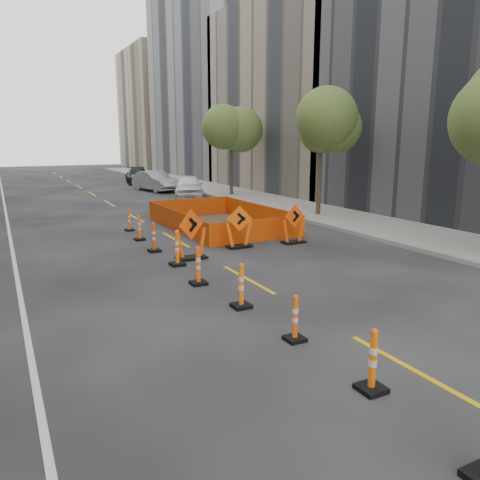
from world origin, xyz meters
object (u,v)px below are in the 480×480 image
channelizer_5 (177,248)px  channelizer_4 (198,265)px  channelizer_2 (295,318)px  chevron_sign_left (191,234)px  channelizer_6 (154,237)px  parked_car_far (138,176)px  chevron_sign_right (294,224)px  channelizer_3 (241,286)px  channelizer_8 (129,220)px  parked_car_mid (155,181)px  parked_car_near (189,186)px  channelizer_1 (373,360)px  chevron_sign_center (239,227)px  channelizer_7 (139,228)px

channelizer_5 → channelizer_4: bearing=-94.4°
channelizer_2 → chevron_sign_left: 6.99m
channelizer_4 → channelizer_6: bearing=89.0°
channelizer_6 → parked_car_far: size_ratio=0.21×
channelizer_5 → chevron_sign_right: bearing=11.7°
channelizer_3 → chevron_sign_right: size_ratio=0.72×
channelizer_3 → channelizer_6: size_ratio=1.03×
channelizer_8 → parked_car_mid: size_ratio=0.21×
channelizer_2 → parked_car_mid: size_ratio=0.21×
channelizer_5 → parked_car_near: parked_car_near is taller
channelizer_1 → chevron_sign_right: size_ratio=0.70×
chevron_sign_center → parked_car_near: parked_car_near is taller
channelizer_6 → chevron_sign_right: chevron_sign_right is taller
channelizer_7 → parked_car_mid: 18.18m
channelizer_5 → channelizer_6: (-0.09, 2.13, -0.04)m
parked_car_mid → parked_car_far: parked_car_mid is taller
chevron_sign_right → chevron_sign_center: bearing=164.6°
channelizer_6 → channelizer_7: 2.13m
channelizer_4 → channelizer_3: bearing=-84.4°
channelizer_5 → chevron_sign_right: (5.06, 1.05, 0.19)m
channelizer_2 → chevron_sign_center: (2.75, 7.73, 0.30)m
channelizer_5 → channelizer_8: bearing=88.9°
channelizer_4 → parked_car_far: 31.08m
channelizer_3 → channelizer_5: bearing=90.6°
channelizer_6 → parked_car_near: bearing=64.3°
channelizer_7 → parked_car_far: bearing=74.9°
chevron_sign_right → channelizer_6: bearing=160.4°
channelizer_5 → chevron_sign_center: (2.87, 1.34, 0.21)m
parked_car_near → parked_car_far: size_ratio=0.94×
channelizer_7 → channelizer_8: (0.14, 2.13, -0.02)m
parked_car_near → chevron_sign_right: bearing=-76.3°
chevron_sign_left → chevron_sign_right: (4.37, 0.48, -0.08)m
channelizer_3 → parked_car_near: parked_car_near is taller
channelizer_6 → chevron_sign_center: 3.07m
channelizer_2 → channelizer_8: size_ratio=1.00×
channelizer_2 → parked_car_far: 35.20m
channelizer_7 → channelizer_8: channelizer_7 is taller
channelizer_8 → parked_car_far: 22.76m
channelizer_1 → channelizer_5: size_ratio=0.93×
chevron_sign_right → parked_car_mid: bearing=79.7°
channelizer_3 → parked_car_near: bearing=72.0°
channelizer_1 → channelizer_6: 10.65m
channelizer_2 → channelizer_8: channelizer_8 is taller
channelizer_4 → parked_car_far: size_ratio=0.22×
channelizer_2 → chevron_sign_center: 8.21m
channelizer_4 → chevron_sign_right: 6.11m
channelizer_3 → channelizer_7: 8.52m
channelizer_1 → channelizer_6: bearing=91.2°
channelizer_2 → channelizer_4: (-0.29, 4.26, 0.06)m
chevron_sign_left → chevron_sign_center: 2.32m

